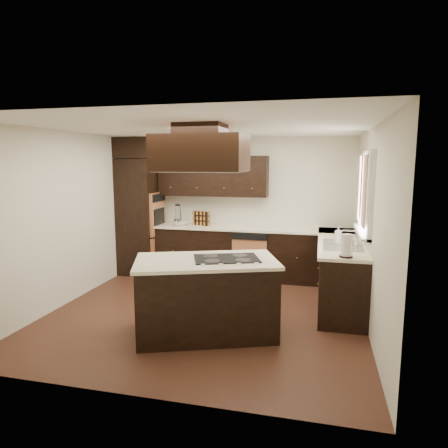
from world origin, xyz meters
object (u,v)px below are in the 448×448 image
at_px(range_hood, 201,153).
at_px(spice_rack, 202,218).
at_px(island, 206,298).
at_px(oven_column, 140,216).

bearing_deg(range_hood, spice_rack, 106.81).
relative_size(island, range_hood, 1.53).
distance_m(oven_column, island, 3.15).
height_order(oven_column, spice_rack, oven_column).
height_order(island, range_hood, range_hood).
relative_size(range_hood, spice_rack, 3.40).
bearing_deg(island, range_hood, 104.94).
height_order(range_hood, spice_rack, range_hood).
relative_size(oven_column, spice_rack, 6.87).
distance_m(island, range_hood, 1.73).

